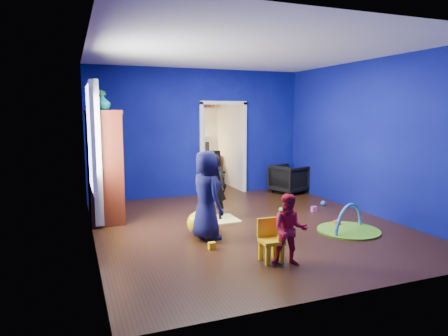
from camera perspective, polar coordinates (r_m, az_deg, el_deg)
name	(u,v)px	position (r m, az deg, el deg)	size (l,w,h in m)	color
floor	(248,226)	(6.91, 3.38, -8.23)	(5.00, 5.50, 0.01)	black
ceiling	(249,51)	(6.70, 3.60, 16.31)	(5.00, 5.50, 0.01)	white
wall_back	(199,133)	(9.22, -3.64, 5.02)	(5.00, 0.02, 2.90)	#090B6A
wall_front	(360,159)	(4.31, 18.80, 1.16)	(5.00, 0.02, 2.90)	#090B6A
wall_left	(90,146)	(6.06, -18.60, 3.04)	(0.02, 5.50, 2.90)	#090B6A
wall_right	(369,138)	(8.01, 20.02, 4.10)	(0.02, 5.50, 2.90)	#090B6A
alcove	(211,139)	(10.25, -1.88, 4.21)	(1.00, 1.75, 2.50)	silver
armchair	(289,179)	(9.68, 9.26, -1.55)	(0.72, 0.74, 0.68)	black
child_black	(214,187)	(7.14, -1.38, -2.73)	(0.44, 0.29, 1.20)	black
child_navy	(207,195)	(6.06, -2.51, -3.92)	(0.66, 0.43, 1.36)	#10113B
toddler_red	(290,230)	(5.14, 9.37, -8.73)	(0.45, 0.35, 0.92)	red
vase	(103,102)	(7.07, -16.91, 8.95)	(0.25, 0.25, 0.26)	#0D616A
potted_plant	(101,100)	(7.59, -17.22, 9.26)	(0.20, 0.20, 0.36)	#2F8333
tv_armoire	(104,166)	(7.43, -16.74, 0.32)	(0.58, 1.14, 1.96)	#42140B
crt_tv	(106,163)	(7.43, -16.44, 0.64)	(0.46, 0.70, 0.54)	silver
yellow_blanket	(216,220)	(7.19, -1.09, -7.45)	(0.75, 0.60, 0.03)	#F2E07A
hopper_ball	(199,223)	(6.39, -3.63, -7.84)	(0.37, 0.37, 0.37)	yellow
kid_chair	(271,243)	(5.30, 6.78, -10.54)	(0.28, 0.28, 0.50)	yellow
play_mat	(349,230)	(6.90, 17.37, -8.51)	(1.00, 1.00, 0.03)	green
toy_arch	(349,230)	(6.89, 17.37, -8.45)	(0.89, 0.89, 0.05)	#3F8CD8
window_left	(90,137)	(6.40, -18.65, 4.18)	(0.03, 0.95, 1.55)	white
curtain	(96,153)	(6.98, -17.79, 2.03)	(0.14, 0.42, 2.40)	slate
doorway	(223,149)	(9.44, -0.14, 2.67)	(1.16, 0.10, 2.10)	white
study_desk	(203,169)	(10.94, -2.95, -0.16)	(0.88, 0.44, 0.75)	#3D140A
desk_monitor	(202,148)	(10.99, -3.17, 2.89)	(0.40, 0.05, 0.32)	black
desk_lamp	(193,149)	(10.85, -4.48, 2.71)	(0.14, 0.14, 0.14)	#FFD88C
folding_chair	(215,171)	(10.03, -1.25, -0.41)	(0.40, 0.40, 0.92)	black
book_shelf	(202,109)	(10.93, -3.20, 8.48)	(0.88, 0.24, 0.04)	white
toy_0	(337,223)	(7.13, 15.84, -7.60)	(0.10, 0.08, 0.10)	#D04E22
toy_1	(323,203)	(8.57, 14.00, -4.87)	(0.11, 0.11, 0.11)	blue
toy_2	(212,246)	(5.76, -1.74, -11.04)	(0.10, 0.08, 0.10)	#F5B50C
toy_3	(281,210)	(7.83, 8.19, -5.92)	(0.11, 0.11, 0.11)	green
toy_4	(314,209)	(8.04, 12.74, -5.72)	(0.10, 0.08, 0.10)	#C94BB6
toy_5	(278,229)	(6.61, 7.72, -8.60)	(0.10, 0.08, 0.10)	#CFDC18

